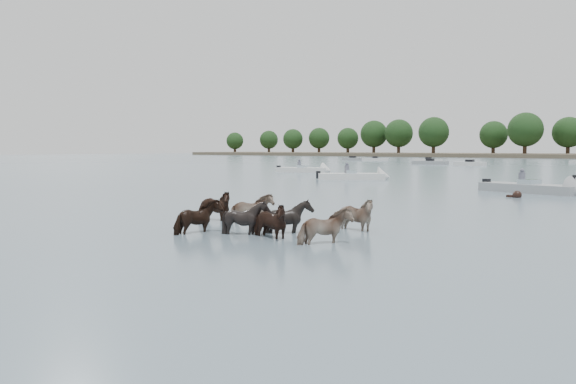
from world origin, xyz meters
The scene contains 8 objects.
ground centered at (0.00, 0.00, 0.00)m, with size 400.00×400.00×0.00m, color #4B606C.
shoreline centered at (-70.00, 150.00, 0.50)m, with size 160.00×30.00×1.00m, color #4C4233.
pony_herd centered at (2.03, 2.22, 0.36)m, with size 7.03×4.34×1.29m.
swimming_pony centered at (4.10, 18.79, 0.10)m, with size 0.72×0.44×0.44m.
motorboat_a centered at (-10.57, 28.12, 0.23)m, with size 5.44×4.60×1.92m.
motorboat_b centered at (4.44, 22.21, 0.22)m, with size 6.01×2.94×1.92m.
motorboat_f centered at (-21.52, 36.11, 0.22)m, with size 5.96×3.07×1.92m.
treeline centered at (-63.93, 152.25, 6.51)m, with size 148.70×20.43×11.89m.
Camera 1 is at (12.97, -10.27, 2.43)m, focal length 35.72 mm.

